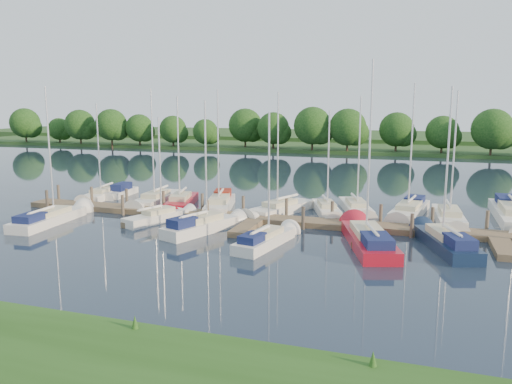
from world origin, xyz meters
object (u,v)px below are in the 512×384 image
(sailboat_n_0, at_px, (102,195))
(sailboat_n_5, at_px, (279,210))
(motorboat, at_px, (121,193))
(dock, at_px, (256,221))
(sailboat_s_2, at_px, (202,227))

(sailboat_n_0, distance_m, sailboat_n_5, 17.41)
(sailboat_n_0, xyz_separation_m, sailboat_n_5, (17.36, -1.30, 0.01))
(sailboat_n_0, distance_m, motorboat, 1.82)
(dock, bearing_deg, motorboat, 157.36)
(sailboat_n_5, relative_size, sailboat_s_2, 1.07)
(motorboat, relative_size, sailboat_s_2, 0.52)
(dock, height_order, sailboat_s_2, sailboat_s_2)
(sailboat_s_2, bearing_deg, dock, 72.71)
(sailboat_n_5, xyz_separation_m, sailboat_s_2, (-3.39, -7.23, 0.07))
(sailboat_n_0, bearing_deg, dock, 154.47)
(sailboat_n_0, relative_size, sailboat_s_2, 0.97)
(dock, distance_m, motorboat, 16.95)
(motorboat, distance_m, sailboat_n_5, 16.58)
(dock, height_order, sailboat_n_5, sailboat_n_5)
(dock, bearing_deg, sailboat_s_2, -127.57)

